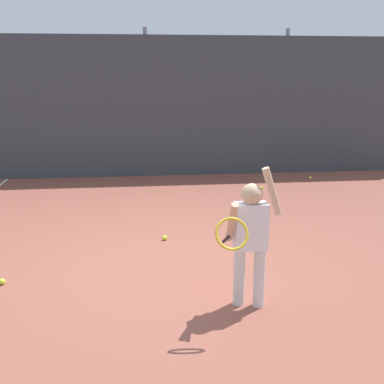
% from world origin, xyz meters
% --- Properties ---
extents(ground_plane, '(20.00, 20.00, 0.00)m').
position_xyz_m(ground_plane, '(0.00, 0.00, 0.00)').
color(ground_plane, brown).
extents(back_fence_windscreen, '(12.19, 0.08, 2.90)m').
position_xyz_m(back_fence_windscreen, '(0.00, 4.84, 1.45)').
color(back_fence_windscreen, '#383D42').
rests_on(back_fence_windscreen, ground).
extents(fence_post_1, '(0.09, 0.09, 3.05)m').
position_xyz_m(fence_post_1, '(-2.97, 4.90, 1.53)').
color(fence_post_1, slate).
rests_on(fence_post_1, ground).
extents(fence_post_2, '(0.09, 0.09, 3.05)m').
position_xyz_m(fence_post_2, '(0.00, 4.90, 1.53)').
color(fence_post_2, slate).
rests_on(fence_post_2, ground).
extents(fence_post_3, '(0.09, 0.09, 3.05)m').
position_xyz_m(fence_post_3, '(2.97, 4.90, 1.53)').
color(fence_post_3, slate).
rests_on(fence_post_3, ground).
extents(tennis_player, '(0.70, 0.59, 1.35)m').
position_xyz_m(tennis_player, '(0.83, -1.04, 0.73)').
color(tennis_player, silver).
rests_on(tennis_player, ground).
extents(tennis_ball_0, '(0.07, 0.07, 0.07)m').
position_xyz_m(tennis_ball_0, '(3.35, 4.09, 0.03)').
color(tennis_ball_0, '#CCE033').
rests_on(tennis_ball_0, ground).
extents(tennis_ball_1, '(0.07, 0.07, 0.07)m').
position_xyz_m(tennis_ball_1, '(-1.64, -0.30, 0.03)').
color(tennis_ball_1, '#CCE033').
rests_on(tennis_ball_1, ground).
extents(tennis_ball_3, '(0.07, 0.07, 0.07)m').
position_xyz_m(tennis_ball_3, '(0.14, 0.83, 0.03)').
color(tennis_ball_3, '#CCE033').
rests_on(tennis_ball_3, ground).
extents(tennis_ball_4, '(0.07, 0.07, 0.07)m').
position_xyz_m(tennis_ball_4, '(2.12, 3.37, 0.03)').
color(tennis_ball_4, '#CCE033').
rests_on(tennis_ball_4, ground).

